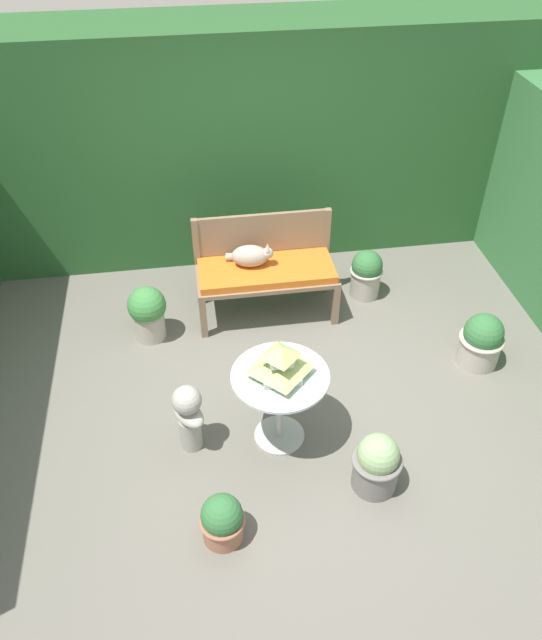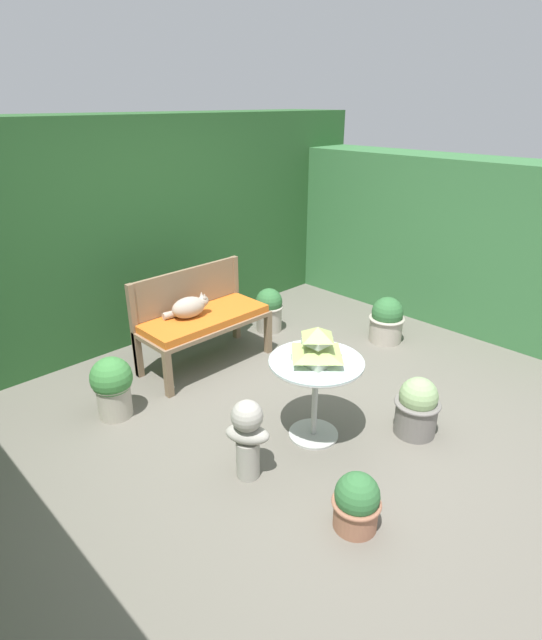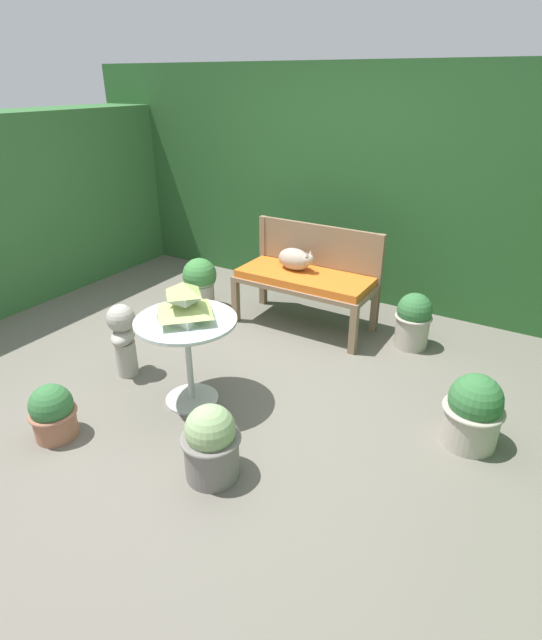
{
  "view_description": "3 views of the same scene",
  "coord_description": "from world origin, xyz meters",
  "px_view_note": "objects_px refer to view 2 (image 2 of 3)",
  "views": [
    {
      "loc": [
        -0.58,
        -3.29,
        3.73
      ],
      "look_at": [
        0.02,
        0.65,
        0.4
      ],
      "focal_mm": 35.0,
      "sensor_mm": 36.0,
      "label": 1
    },
    {
      "loc": [
        -2.51,
        -2.3,
        2.38
      ],
      "look_at": [
        0.23,
        0.5,
        0.65
      ],
      "focal_mm": 28.0,
      "sensor_mm": 36.0,
      "label": 2
    },
    {
      "loc": [
        2.0,
        -2.53,
        2.12
      ],
      "look_at": [
        0.19,
        0.45,
        0.42
      ],
      "focal_mm": 28.0,
      "sensor_mm": 36.0,
      "label": 3
    }
  ],
  "objects_px": {
    "patio_table": "(316,377)",
    "potted_plant_hedge_corner": "(387,320)",
    "cat": "(189,307)",
    "potted_plant_table_near": "(112,386)",
    "potted_plant_table_far": "(357,502)",
    "garden_bust": "(247,434)",
    "pagoda_birdhouse": "(317,346)",
    "garden_bench": "(205,322)",
    "potted_plant_bench_left": "(269,309)",
    "potted_plant_bench_right": "(417,407)"
  },
  "relations": [
    {
      "from": "garden_bust",
      "to": "potted_plant_table_far",
      "type": "relative_size",
      "value": 1.57
    },
    {
      "from": "cat",
      "to": "potted_plant_table_far",
      "type": "distance_m",
      "value": 2.41
    },
    {
      "from": "garden_bench",
      "to": "potted_plant_bench_left",
      "type": "relative_size",
      "value": 2.57
    },
    {
      "from": "potted_plant_table_far",
      "to": "potted_plant_table_near",
      "type": "bearing_deg",
      "value": 102.38
    },
    {
      "from": "cat",
      "to": "pagoda_birdhouse",
      "type": "xyz_separation_m",
      "value": [
        0.01,
        -1.55,
        0.15
      ]
    },
    {
      "from": "potted_plant_hedge_corner",
      "to": "potted_plant_bench_right",
      "type": "bearing_deg",
      "value": -138.35
    },
    {
      "from": "cat",
      "to": "patio_table",
      "type": "relative_size",
      "value": 0.6
    },
    {
      "from": "garden_bust",
      "to": "patio_table",
      "type": "bearing_deg",
      "value": 57.38
    },
    {
      "from": "potted_plant_table_near",
      "to": "potted_plant_bench_right",
      "type": "height_order",
      "value": "potted_plant_table_near"
    },
    {
      "from": "garden_bench",
      "to": "potted_plant_hedge_corner",
      "type": "xyz_separation_m",
      "value": [
        1.69,
        -0.93,
        -0.21
      ]
    },
    {
      "from": "pagoda_birdhouse",
      "to": "potted_plant_hedge_corner",
      "type": "xyz_separation_m",
      "value": [
        1.81,
        0.56,
        -0.53
      ]
    },
    {
      "from": "garden_bust",
      "to": "potted_plant_table_near",
      "type": "relative_size",
      "value": 1.14
    },
    {
      "from": "patio_table",
      "to": "potted_plant_bench_left",
      "type": "height_order",
      "value": "patio_table"
    },
    {
      "from": "potted_plant_hedge_corner",
      "to": "potted_plant_bench_left",
      "type": "bearing_deg",
      "value": 123.42
    },
    {
      "from": "garden_bench",
      "to": "cat",
      "type": "xyz_separation_m",
      "value": [
        -0.13,
        0.05,
        0.17
      ]
    },
    {
      "from": "pagoda_birdhouse",
      "to": "potted_plant_hedge_corner",
      "type": "relative_size",
      "value": 0.72
    },
    {
      "from": "garden_bust",
      "to": "potted_plant_bench_right",
      "type": "bearing_deg",
      "value": 35.48
    },
    {
      "from": "patio_table",
      "to": "potted_plant_table_far",
      "type": "distance_m",
      "value": 0.98
    },
    {
      "from": "patio_table",
      "to": "potted_plant_table_near",
      "type": "distance_m",
      "value": 1.65
    },
    {
      "from": "patio_table",
      "to": "potted_plant_table_far",
      "type": "bearing_deg",
      "value": -122.93
    },
    {
      "from": "potted_plant_table_far",
      "to": "potted_plant_hedge_corner",
      "type": "bearing_deg",
      "value": 29.96
    },
    {
      "from": "garden_bench",
      "to": "potted_plant_bench_left",
      "type": "xyz_separation_m",
      "value": [
        0.99,
        0.14,
        -0.2
      ]
    },
    {
      "from": "cat",
      "to": "potted_plant_table_far",
      "type": "relative_size",
      "value": 1.11
    },
    {
      "from": "pagoda_birdhouse",
      "to": "potted_plant_bench_left",
      "type": "distance_m",
      "value": 2.04
    },
    {
      "from": "potted_plant_table_near",
      "to": "potted_plant_bench_left",
      "type": "distance_m",
      "value": 2.09
    },
    {
      "from": "garden_bench",
      "to": "potted_plant_bench_right",
      "type": "xyz_separation_m",
      "value": [
        0.47,
        -2.02,
        -0.21
      ]
    },
    {
      "from": "patio_table",
      "to": "potted_plant_hedge_corner",
      "type": "bearing_deg",
      "value": 17.21
    },
    {
      "from": "cat",
      "to": "potted_plant_table_near",
      "type": "xyz_separation_m",
      "value": [
        -0.95,
        -0.23,
        -0.34
      ]
    },
    {
      "from": "patio_table",
      "to": "garden_bench",
      "type": "bearing_deg",
      "value": 85.41
    },
    {
      "from": "pagoda_birdhouse",
      "to": "garden_bench",
      "type": "bearing_deg",
      "value": 85.41
    },
    {
      "from": "patio_table",
      "to": "cat",
      "type": "bearing_deg",
      "value": 90.44
    },
    {
      "from": "garden_bench",
      "to": "cat",
      "type": "relative_size",
      "value": 3.01
    },
    {
      "from": "pagoda_birdhouse",
      "to": "garden_bust",
      "type": "height_order",
      "value": "pagoda_birdhouse"
    },
    {
      "from": "garden_bench",
      "to": "potted_plant_table_far",
      "type": "bearing_deg",
      "value": -105.29
    },
    {
      "from": "garden_bench",
      "to": "patio_table",
      "type": "bearing_deg",
      "value": -94.59
    },
    {
      "from": "garden_bench",
      "to": "potted_plant_hedge_corner",
      "type": "bearing_deg",
      "value": -28.9
    },
    {
      "from": "patio_table",
      "to": "potted_plant_bench_right",
      "type": "bearing_deg",
      "value": -41.73
    },
    {
      "from": "potted_plant_bench_left",
      "to": "potted_plant_table_near",
      "type": "bearing_deg",
      "value": -171.31
    },
    {
      "from": "patio_table",
      "to": "potted_plant_bench_left",
      "type": "distance_m",
      "value": 1.99
    },
    {
      "from": "garden_bench",
      "to": "cat",
      "type": "bearing_deg",
      "value": 157.55
    },
    {
      "from": "garden_bust",
      "to": "potted_plant_hedge_corner",
      "type": "distance_m",
      "value": 2.54
    },
    {
      "from": "potted_plant_table_far",
      "to": "garden_bust",
      "type": "bearing_deg",
      "value": 101.66
    },
    {
      "from": "garden_bench",
      "to": "patio_table",
      "type": "xyz_separation_m",
      "value": [
        -0.12,
        -1.5,
        0.07
      ]
    },
    {
      "from": "patio_table",
      "to": "pagoda_birdhouse",
      "type": "relative_size",
      "value": 1.97
    },
    {
      "from": "pagoda_birdhouse",
      "to": "garden_bust",
      "type": "xyz_separation_m",
      "value": [
        -0.66,
        0.02,
        -0.43
      ]
    },
    {
      "from": "potted_plant_hedge_corner",
      "to": "garden_bench",
      "type": "bearing_deg",
      "value": 151.1
    },
    {
      "from": "garden_bench",
      "to": "potted_plant_table_near",
      "type": "distance_m",
      "value": 1.11
    },
    {
      "from": "potted_plant_table_far",
      "to": "potted_plant_bench_left",
      "type": "height_order",
      "value": "potted_plant_bench_left"
    },
    {
      "from": "patio_table",
      "to": "potted_plant_hedge_corner",
      "type": "relative_size",
      "value": 1.42
    },
    {
      "from": "cat",
      "to": "potted_plant_table_far",
      "type": "height_order",
      "value": "cat"
    }
  ]
}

